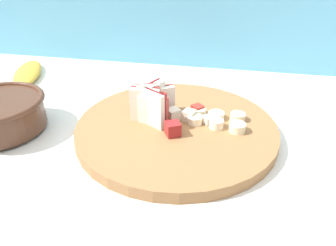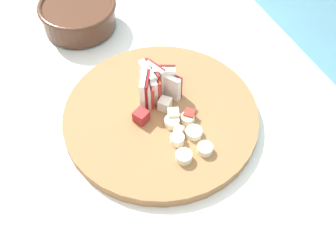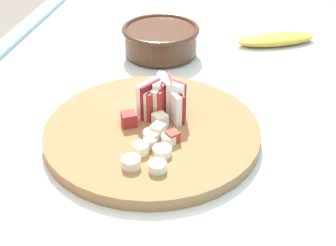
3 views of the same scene
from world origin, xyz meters
TOP-DOWN VIEW (x-y plane):
  - cutting_board at (0.10, 0.04)m, footprint 0.34×0.34m
  - apple_wedge_fan at (0.06, 0.04)m, footprint 0.07×0.08m
  - apple_dice_pile at (0.11, 0.04)m, footprint 0.08×0.10m
  - banana_slice_rows at (0.17, 0.05)m, footprint 0.10×0.07m
  - ceramic_bowl at (-0.20, -0.01)m, footprint 0.16×0.16m
  - banana_peel at (-0.30, 0.22)m, footprint 0.12×0.18m

SIDE VIEW (x-z plane):
  - cutting_board at x=0.10m, z-range 0.92..0.94m
  - banana_peel at x=-0.30m, z-range 0.92..0.95m
  - banana_slice_rows at x=0.17m, z-range 0.94..0.96m
  - apple_dice_pile at x=0.11m, z-range 0.94..0.96m
  - ceramic_bowl at x=-0.20m, z-range 0.93..0.99m
  - apple_wedge_fan at x=0.06m, z-range 0.94..1.00m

